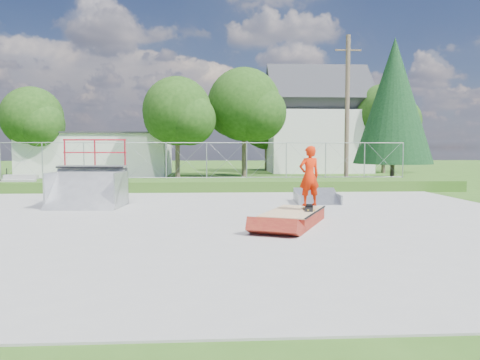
{
  "coord_description": "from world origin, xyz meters",
  "views": [
    {
      "loc": [
        0.32,
        -12.81,
        2.05
      ],
      "look_at": [
        1.1,
        0.78,
        1.1
      ],
      "focal_mm": 35.0,
      "sensor_mm": 36.0,
      "label": 1
    }
  ],
  "objects_px": {
    "quarter_pipe": "(86,174)",
    "flat_bank_ramp": "(317,197)",
    "skater": "(309,179)",
    "grind_box": "(293,218)"
  },
  "relations": [
    {
      "from": "quarter_pipe",
      "to": "flat_bank_ramp",
      "type": "bearing_deg",
      "value": 10.1
    },
    {
      "from": "flat_bank_ramp",
      "to": "grind_box",
      "type": "bearing_deg",
      "value": -107.2
    },
    {
      "from": "grind_box",
      "to": "skater",
      "type": "relative_size",
      "value": 1.74
    },
    {
      "from": "grind_box",
      "to": "quarter_pipe",
      "type": "distance_m",
      "value": 7.5
    },
    {
      "from": "quarter_pipe",
      "to": "skater",
      "type": "xyz_separation_m",
      "value": [
        6.84,
        -3.65,
        0.05
      ]
    },
    {
      "from": "skater",
      "to": "flat_bank_ramp",
      "type": "bearing_deg",
      "value": -120.41
    },
    {
      "from": "grind_box",
      "to": "quarter_pipe",
      "type": "height_order",
      "value": "quarter_pipe"
    },
    {
      "from": "grind_box",
      "to": "flat_bank_ramp",
      "type": "xyz_separation_m",
      "value": [
        1.68,
        4.64,
        0.05
      ]
    },
    {
      "from": "flat_bank_ramp",
      "to": "skater",
      "type": "height_order",
      "value": "skater"
    },
    {
      "from": "quarter_pipe",
      "to": "flat_bank_ramp",
      "type": "relative_size",
      "value": 1.42
    }
  ]
}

